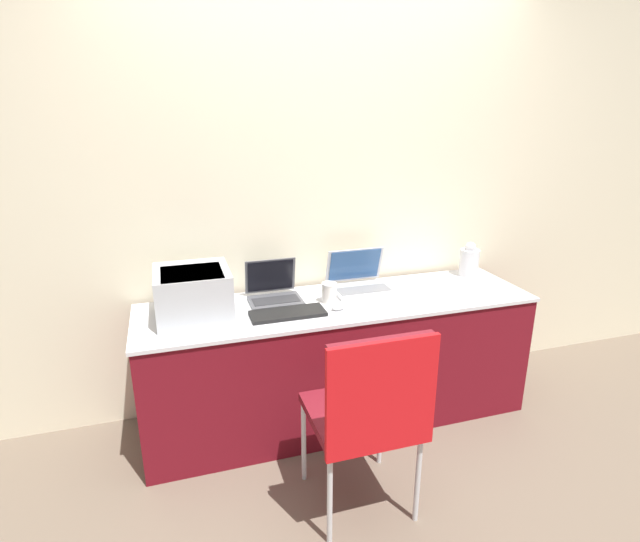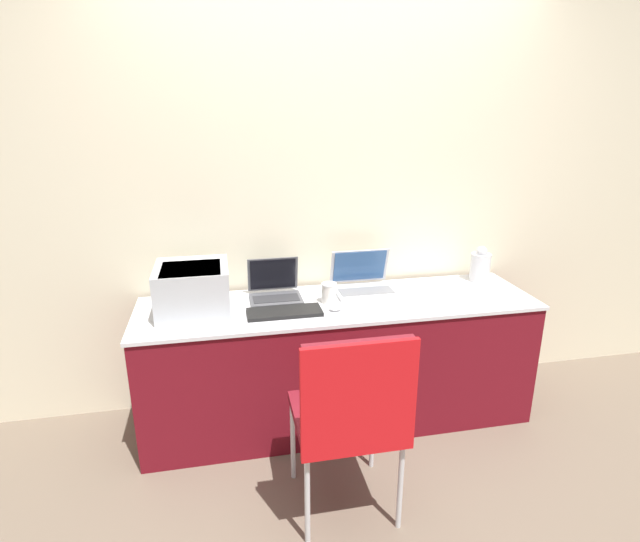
% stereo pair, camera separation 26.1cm
% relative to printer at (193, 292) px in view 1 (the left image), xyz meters
% --- Properties ---
extents(ground_plane, '(14.00, 14.00, 0.00)m').
position_rel_printer_xyz_m(ground_plane, '(0.78, -0.32, -0.88)').
color(ground_plane, '#6B5B4C').
extents(wall_back, '(8.00, 0.05, 2.60)m').
position_rel_printer_xyz_m(wall_back, '(0.78, 0.33, 0.42)').
color(wall_back, beige).
rests_on(wall_back, ground_plane).
extents(table, '(2.21, 0.60, 0.74)m').
position_rel_printer_xyz_m(table, '(0.78, -0.03, -0.51)').
color(table, maroon).
rests_on(table, ground_plane).
extents(printer, '(0.37, 0.37, 0.25)m').
position_rel_printer_xyz_m(printer, '(0.00, 0.00, 0.00)').
color(printer, '#B2B7BC').
rests_on(printer, table).
extents(laptop_left, '(0.29, 0.25, 0.22)m').
position_rel_printer_xyz_m(laptop_left, '(0.44, 0.11, -0.09)').
color(laptop_left, '#4C4C51').
rests_on(laptop_left, table).
extents(laptop_right, '(0.35, 0.29, 0.23)m').
position_rel_printer_xyz_m(laptop_right, '(0.97, 0.13, -0.09)').
color(laptop_right, '#B7B7BC').
rests_on(laptop_right, table).
extents(external_keyboard, '(0.39, 0.15, 0.02)m').
position_rel_printer_xyz_m(external_keyboard, '(0.46, -0.13, -0.13)').
color(external_keyboard, black).
rests_on(external_keyboard, table).
extents(coffee_cup, '(0.08, 0.08, 0.11)m').
position_rel_printer_xyz_m(coffee_cup, '(0.73, -0.02, -0.08)').
color(coffee_cup, white).
rests_on(coffee_cup, table).
extents(mouse, '(0.07, 0.04, 0.03)m').
position_rel_printer_xyz_m(mouse, '(0.74, -0.14, -0.12)').
color(mouse, silver).
rests_on(mouse, table).
extents(metal_pitcher, '(0.12, 0.12, 0.22)m').
position_rel_printer_xyz_m(metal_pitcher, '(1.73, 0.15, -0.04)').
color(metal_pitcher, silver).
rests_on(metal_pitcher, table).
extents(chair, '(0.47, 0.46, 0.94)m').
position_rel_printer_xyz_m(chair, '(0.65, -0.81, -0.29)').
color(chair, maroon).
rests_on(chair, ground_plane).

